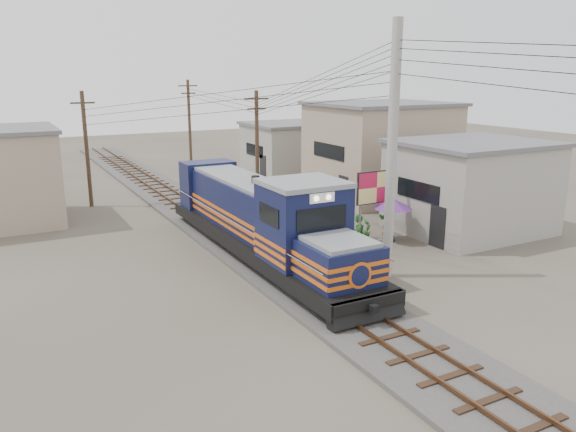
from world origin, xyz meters
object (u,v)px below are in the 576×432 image
billboard (376,189)px  locomotive (262,221)px  market_umbrella (393,204)px  vendor (387,221)px

billboard → locomotive: bearing=-177.9°
billboard → market_umbrella: size_ratio=1.58×
market_umbrella → vendor: (0.09, 0.50, -0.99)m
market_umbrella → vendor: size_ratio=1.20×
market_umbrella → locomotive: bearing=174.8°
locomotive → market_umbrella: bearing=-5.2°
market_umbrella → vendor: bearing=79.4°
market_umbrella → vendor: market_umbrella is taller
billboard → market_umbrella: 1.09m
locomotive → vendor: size_ratio=8.96×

